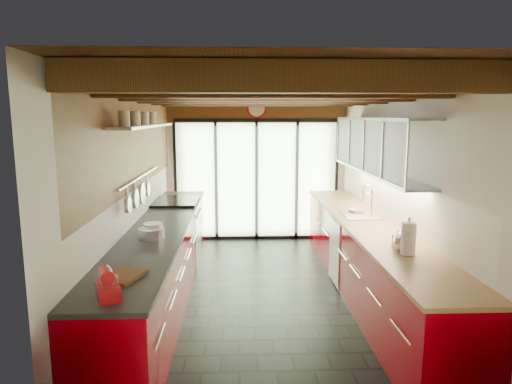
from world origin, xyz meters
TOP-DOWN VIEW (x-y plane):
  - ground at (0.00, 0.00)m, footprint 5.50×5.50m
  - room_shell at (0.00, 0.00)m, footprint 5.50×5.50m
  - ceiling_beams at (-0.00, 0.38)m, footprint 3.14×5.06m
  - glass_door at (0.00, 2.69)m, footprint 2.95×0.10m
  - left_counter at (-1.28, 0.00)m, footprint 0.68×5.00m
  - range_stove at (-1.28, 1.45)m, footprint 0.66×0.90m
  - right_counter at (1.27, 0.00)m, footprint 0.68×5.00m
  - sink_assembly at (1.29, 0.40)m, footprint 0.45×0.52m
  - upper_cabinets_right at (1.43, 0.30)m, footprint 0.34×3.00m
  - left_wall_fixtures at (-1.47, 0.14)m, footprint 0.28×2.60m
  - stand_mixer at (-1.27, -2.23)m, footprint 0.24×0.29m
  - pot_large at (-1.27, -0.46)m, footprint 0.26×0.26m
  - pot_small at (-1.27, -0.58)m, footprint 0.28×0.28m
  - cutting_board at (-1.27, -1.82)m, footprint 0.36×0.43m
  - kettle at (1.27, -1.17)m, footprint 0.25×0.27m
  - paper_towel at (1.27, -1.30)m, footprint 0.16×0.16m
  - soap_bottle at (1.27, -1.00)m, footprint 0.09×0.09m
  - bowl at (1.27, 0.61)m, footprint 0.27×0.27m

SIDE VIEW (x-z plane):
  - ground at x=0.00m, z-range 0.00..0.00m
  - right_counter at x=1.27m, z-range 0.00..0.92m
  - left_counter at x=-1.28m, z-range 0.00..0.92m
  - range_stove at x=-1.28m, z-range -0.01..0.96m
  - cutting_board at x=-1.27m, z-range 0.92..0.95m
  - bowl at x=1.27m, z-range 0.92..0.97m
  - sink_assembly at x=1.29m, z-range 0.75..1.17m
  - pot_small at x=-1.27m, z-range 0.92..1.03m
  - pot_large at x=-1.27m, z-range 0.92..1.05m
  - soap_bottle at x=1.27m, z-range 0.92..1.09m
  - stand_mixer at x=-1.27m, z-range 0.90..1.13m
  - kettle at x=1.27m, z-range 0.91..1.14m
  - paper_towel at x=1.27m, z-range 0.89..1.26m
  - room_shell at x=0.00m, z-range -1.10..4.40m
  - glass_door at x=0.00m, z-range 0.21..3.11m
  - upper_cabinets_right at x=1.43m, z-range 0.35..3.35m
  - left_wall_fixtures at x=-1.47m, z-range 1.40..2.36m
  - ceiling_beams at x=0.00m, z-range 0.01..4.91m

